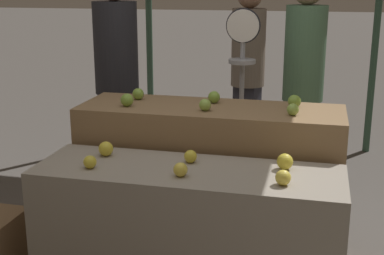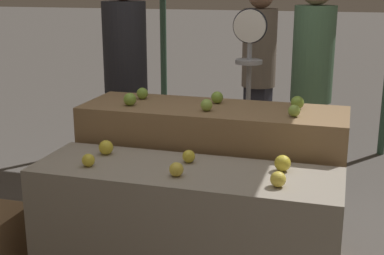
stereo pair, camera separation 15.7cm
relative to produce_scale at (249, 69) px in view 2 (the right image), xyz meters
name	(u,v)px [view 2 (the right image)]	position (x,y,z in m)	size (l,w,h in m)	color
display_counter_front	(185,233)	(-0.10, -1.28, -0.73)	(1.67, 0.55, 0.76)	gray
display_counter_back	(212,179)	(-0.10, -0.68, -0.63)	(1.67, 0.55, 0.97)	olive
apple_front_0	(88,160)	(-0.62, -1.38, -0.32)	(0.07, 0.07, 0.07)	gold
apple_front_1	(176,169)	(-0.11, -1.39, -0.32)	(0.08, 0.08, 0.08)	yellow
apple_front_2	(278,179)	(0.42, -1.39, -0.32)	(0.08, 0.08, 0.08)	yellow
apple_front_3	(106,147)	(-0.62, -1.16, -0.31)	(0.09, 0.09, 0.09)	gold
apple_front_4	(189,156)	(-0.11, -1.16, -0.32)	(0.07, 0.07, 0.07)	gold
apple_front_5	(283,163)	(0.41, -1.16, -0.31)	(0.09, 0.09, 0.09)	gold
apple_back_0	(130,99)	(-0.62, -0.78, -0.11)	(0.08, 0.08, 0.08)	#7AA338
apple_back_1	(207,105)	(-0.11, -0.79, -0.11)	(0.07, 0.07, 0.07)	#8EB247
apple_back_2	(294,111)	(0.42, -0.78, -0.11)	(0.07, 0.07, 0.07)	#8EB247
apple_back_3	(142,93)	(-0.62, -0.58, -0.11)	(0.08, 0.08, 0.08)	#7AA338
apple_back_4	(216,97)	(-0.10, -0.56, -0.11)	(0.08, 0.08, 0.08)	#7AA338
apple_back_5	(297,103)	(0.42, -0.58, -0.11)	(0.08, 0.08, 0.08)	#7AA338
produce_scale	(249,69)	(0.00, 0.00, 0.00)	(0.25, 0.20, 1.55)	#99999E
person_vendor_at_scale	(312,72)	(0.44, 0.27, -0.05)	(0.35, 0.35, 1.80)	#2D2D38
person_customer_left	(259,63)	(-0.08, 0.95, -0.10)	(0.40, 0.40, 1.73)	#2D2D38
person_customer_right	(125,66)	(-1.05, 0.16, -0.05)	(0.38, 0.38, 1.82)	#2D2D38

